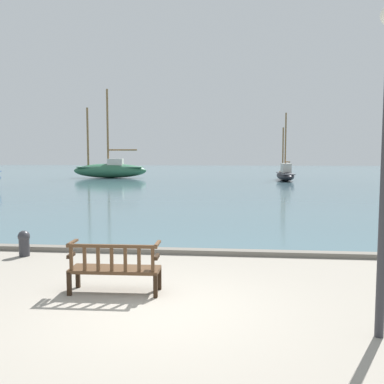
{
  "coord_description": "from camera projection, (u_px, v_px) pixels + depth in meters",
  "views": [
    {
      "loc": [
        1.23,
        -6.56,
        2.48
      ],
      "look_at": [
        -0.45,
        10.0,
        1.0
      ],
      "focal_mm": 40.0,
      "sensor_mm": 36.0,
      "label": 1
    }
  ],
  "objects": [
    {
      "name": "ground_plane",
      "position": [
        157.0,
        309.0,
        6.85
      ],
      "size": [
        160.0,
        160.0,
        0.0
      ],
      "primitive_type": "plane",
      "color": "gray"
    },
    {
      "name": "harbor_water",
      "position": [
        225.0,
        175.0,
        50.45
      ],
      "size": [
        100.0,
        80.0,
        0.08
      ],
      "primitive_type": "cube",
      "color": "#476670",
      "rests_on": "ground"
    },
    {
      "name": "quay_edge_kerb",
      "position": [
        185.0,
        251.0,
        10.66
      ],
      "size": [
        40.0,
        0.3,
        0.12
      ],
      "primitive_type": "cube",
      "color": "slate",
      "rests_on": "ground"
    },
    {
      "name": "park_bench",
      "position": [
        115.0,
        267.0,
        7.61
      ],
      "size": [
        1.61,
        0.56,
        0.92
      ],
      "color": "black",
      "rests_on": "ground"
    },
    {
      "name": "sailboat_mid_starboard",
      "position": [
        110.0,
        169.0,
        43.18
      ],
      "size": [
        7.49,
        2.69,
        8.86
      ],
      "color": "#2D6647",
      "rests_on": "harbor_water"
    },
    {
      "name": "sailboat_far_port",
      "position": [
        285.0,
        174.0,
        38.89
      ],
      "size": [
        1.55,
        6.56,
        6.13
      ],
      "color": "black",
      "rests_on": "harbor_water"
    },
    {
      "name": "mooring_bollard",
      "position": [
        24.0,
        242.0,
        10.39
      ],
      "size": [
        0.29,
        0.29,
        0.63
      ],
      "color": "#2D2D33",
      "rests_on": "ground"
    }
  ]
}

